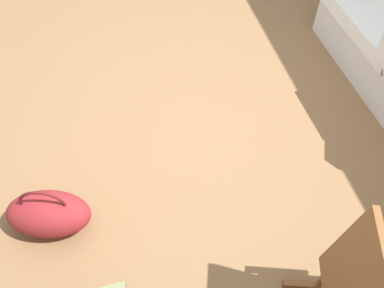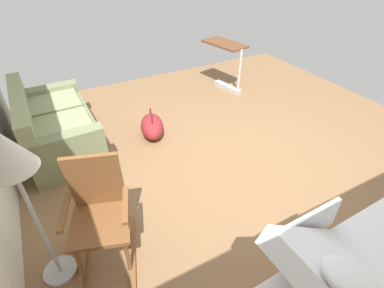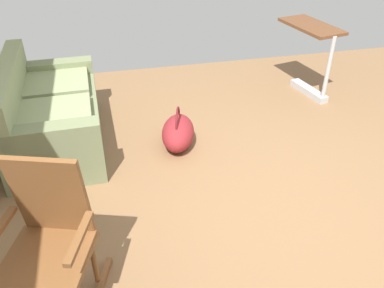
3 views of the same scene
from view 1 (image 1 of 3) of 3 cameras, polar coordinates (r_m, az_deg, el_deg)
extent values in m
plane|color=olive|center=(3.43, -0.06, 2.86)|extent=(6.36, 6.36, 0.00)
cylinder|color=black|center=(4.39, 18.02, 14.05)|extent=(0.10, 0.10, 0.10)
cube|color=brown|center=(2.89, 20.02, -17.89)|extent=(0.73, 0.28, 0.05)
cylinder|color=brown|center=(2.63, 17.50, -16.82)|extent=(0.04, 0.04, 0.40)
cube|color=brown|center=(2.12, 21.07, -16.75)|extent=(0.25, 0.45, 0.60)
ellipsoid|color=maroon|center=(2.95, -18.92, -8.98)|extent=(0.63, 0.47, 0.30)
torus|color=maroon|center=(2.84, -19.60, -7.72)|extent=(0.29, 0.10, 0.30)
camera|label=2|loc=(2.81, 73.28, 13.49)|focal=27.23mm
camera|label=3|loc=(2.93, 64.65, 20.07)|focal=37.83mm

